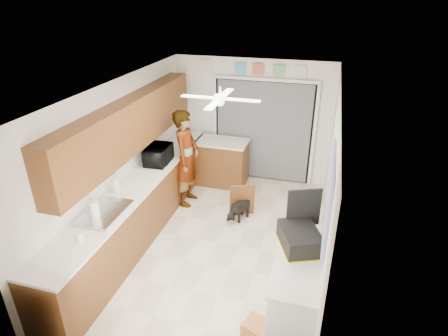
# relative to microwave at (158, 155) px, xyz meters

# --- Properties ---
(floor) EXTENTS (5.00, 5.00, 0.00)m
(floor) POSITION_rel_microwave_xyz_m (1.27, -0.71, -1.09)
(floor) COLOR beige
(floor) RESTS_ON ground
(ceiling) EXTENTS (5.00, 5.00, 0.00)m
(ceiling) POSITION_rel_microwave_xyz_m (1.27, -0.71, 1.41)
(ceiling) COLOR white
(ceiling) RESTS_ON ground
(wall_back) EXTENTS (3.20, 0.00, 3.20)m
(wall_back) POSITION_rel_microwave_xyz_m (1.27, 1.79, 0.16)
(wall_back) COLOR white
(wall_back) RESTS_ON ground
(wall_front) EXTENTS (3.20, 0.00, 3.20)m
(wall_front) POSITION_rel_microwave_xyz_m (1.27, -3.21, 0.16)
(wall_front) COLOR white
(wall_front) RESTS_ON ground
(wall_left) EXTENTS (0.00, 5.00, 5.00)m
(wall_left) POSITION_rel_microwave_xyz_m (-0.33, -0.71, 0.16)
(wall_left) COLOR white
(wall_left) RESTS_ON ground
(wall_right) EXTENTS (0.00, 5.00, 5.00)m
(wall_right) POSITION_rel_microwave_xyz_m (2.87, -0.71, 0.16)
(wall_right) COLOR white
(wall_right) RESTS_ON ground
(left_base_cabinets) EXTENTS (0.60, 4.80, 0.90)m
(left_base_cabinets) POSITION_rel_microwave_xyz_m (-0.03, -0.71, -0.64)
(left_base_cabinets) COLOR brown
(left_base_cabinets) RESTS_ON floor
(left_countertop) EXTENTS (0.62, 4.80, 0.04)m
(left_countertop) POSITION_rel_microwave_xyz_m (-0.02, -0.71, -0.17)
(left_countertop) COLOR white
(left_countertop) RESTS_ON left_base_cabinets
(upper_cabinets) EXTENTS (0.32, 4.00, 0.80)m
(upper_cabinets) POSITION_rel_microwave_xyz_m (-0.17, -0.51, 0.71)
(upper_cabinets) COLOR brown
(upper_cabinets) RESTS_ON wall_left
(sink_basin) EXTENTS (0.50, 0.76, 0.06)m
(sink_basin) POSITION_rel_microwave_xyz_m (-0.02, -1.71, -0.14)
(sink_basin) COLOR silver
(sink_basin) RESTS_ON left_countertop
(faucet) EXTENTS (0.03, 0.03, 0.22)m
(faucet) POSITION_rel_microwave_xyz_m (-0.21, -1.71, -0.04)
(faucet) COLOR silver
(faucet) RESTS_ON left_countertop
(peninsula_base) EXTENTS (1.00, 0.60, 0.90)m
(peninsula_base) POSITION_rel_microwave_xyz_m (0.77, 1.29, -0.64)
(peninsula_base) COLOR brown
(peninsula_base) RESTS_ON floor
(peninsula_top) EXTENTS (1.04, 0.64, 0.04)m
(peninsula_top) POSITION_rel_microwave_xyz_m (0.77, 1.29, -0.17)
(peninsula_top) COLOR white
(peninsula_top) RESTS_ON peninsula_base
(back_opening_recess) EXTENTS (2.00, 0.06, 2.10)m
(back_opening_recess) POSITION_rel_microwave_xyz_m (1.52, 1.76, -0.04)
(back_opening_recess) COLOR black
(back_opening_recess) RESTS_ON wall_back
(curtain_panel) EXTENTS (1.90, 0.03, 2.05)m
(curtain_panel) POSITION_rel_microwave_xyz_m (1.52, 1.72, -0.04)
(curtain_panel) COLOR slate
(curtain_panel) RESTS_ON wall_back
(door_trim_left) EXTENTS (0.06, 0.04, 2.10)m
(door_trim_left) POSITION_rel_microwave_xyz_m (0.50, 1.73, -0.04)
(door_trim_left) COLOR white
(door_trim_left) RESTS_ON wall_back
(door_trim_right) EXTENTS (0.06, 0.04, 2.10)m
(door_trim_right) POSITION_rel_microwave_xyz_m (2.54, 1.73, -0.04)
(door_trim_right) COLOR white
(door_trim_right) RESTS_ON wall_back
(door_trim_head) EXTENTS (2.10, 0.04, 0.06)m
(door_trim_head) POSITION_rel_microwave_xyz_m (1.52, 1.73, 1.03)
(door_trim_head) COLOR white
(door_trim_head) RESTS_ON wall_back
(header_frame_1) EXTENTS (0.22, 0.02, 0.22)m
(header_frame_1) POSITION_rel_microwave_xyz_m (1.02, 1.76, 1.21)
(header_frame_1) COLOR #53B2DE
(header_frame_1) RESTS_ON wall_back
(header_frame_2) EXTENTS (0.22, 0.02, 0.22)m
(header_frame_2) POSITION_rel_microwave_xyz_m (1.37, 1.76, 1.21)
(header_frame_2) COLOR #DA5E51
(header_frame_2) RESTS_ON wall_back
(header_frame_3) EXTENTS (0.22, 0.02, 0.22)m
(header_frame_3) POSITION_rel_microwave_xyz_m (1.77, 1.76, 1.21)
(header_frame_3) COLOR #6DBF72
(header_frame_3) RESTS_ON wall_back
(header_frame_4) EXTENTS (0.22, 0.02, 0.22)m
(header_frame_4) POSITION_rel_microwave_xyz_m (2.17, 1.76, 1.21)
(header_frame_4) COLOR silver
(header_frame_4) RESTS_ON wall_back
(route66_sign) EXTENTS (0.22, 0.02, 0.26)m
(route66_sign) POSITION_rel_microwave_xyz_m (0.32, 1.76, 1.21)
(route66_sign) COLOR silver
(route66_sign) RESTS_ON wall_back
(right_counter_base) EXTENTS (0.50, 1.40, 0.90)m
(right_counter_base) POSITION_rel_microwave_xyz_m (2.62, -1.91, -0.64)
(right_counter_base) COLOR white
(right_counter_base) RESTS_ON floor
(right_counter_top) EXTENTS (0.54, 1.44, 0.04)m
(right_counter_top) POSITION_rel_microwave_xyz_m (2.61, -1.91, -0.17)
(right_counter_top) COLOR white
(right_counter_top) RESTS_ON right_counter_base
(abstract_painting) EXTENTS (0.03, 1.15, 0.95)m
(abstract_painting) POSITION_rel_microwave_xyz_m (2.85, -1.71, 0.56)
(abstract_painting) COLOR #FA5CD9
(abstract_painting) RESTS_ON wall_right
(ceiling_fan) EXTENTS (1.14, 1.14, 0.24)m
(ceiling_fan) POSITION_rel_microwave_xyz_m (1.27, -0.51, 1.23)
(ceiling_fan) COLOR white
(ceiling_fan) RESTS_ON ceiling
(microwave) EXTENTS (0.42, 0.58, 0.31)m
(microwave) POSITION_rel_microwave_xyz_m (0.00, 0.00, 0.00)
(microwave) COLOR black
(microwave) RESTS_ON left_countertop
(soap_bottle) EXTENTS (0.13, 0.13, 0.30)m
(soap_bottle) POSITION_rel_microwave_xyz_m (-0.19, -1.11, -0.01)
(soap_bottle) COLOR silver
(soap_bottle) RESTS_ON left_countertop
(jar_b) EXTENTS (0.09, 0.09, 0.13)m
(jar_b) POSITION_rel_microwave_xyz_m (0.03, -2.33, -0.09)
(jar_b) COLOR silver
(jar_b) RESTS_ON left_countertop
(paper_towel_roll) EXTENTS (0.12, 0.12, 0.25)m
(paper_towel_roll) POSITION_rel_microwave_xyz_m (-0.08, -1.83, -0.03)
(paper_towel_roll) COLOR white
(paper_towel_roll) RESTS_ON left_countertop
(suitcase) EXTENTS (0.60, 0.67, 0.24)m
(suitcase) POSITION_rel_microwave_xyz_m (2.59, -1.72, -0.04)
(suitcase) COLOR black
(suitcase) RESTS_ON right_counter_top
(suitcase_rim) EXTENTS (0.63, 0.71, 0.02)m
(suitcase_rim) POSITION_rel_microwave_xyz_m (2.59, -1.72, -0.15)
(suitcase_rim) COLOR yellow
(suitcase_rim) RESTS_ON suitcase
(suitcase_lid) EXTENTS (0.40, 0.19, 0.50)m
(suitcase_lid) POSITION_rel_microwave_xyz_m (2.59, -1.43, 0.21)
(suitcase_lid) COLOR black
(suitcase_lid) RESTS_ON suitcase
(cardboard_box) EXTENTS (0.43, 0.38, 0.23)m
(cardboard_box) POSITION_rel_microwave_xyz_m (2.27, -2.34, -0.98)
(cardboard_box) COLOR #CB6D3F
(cardboard_box) RESTS_ON floor
(cabinet_door_panel) EXTENTS (0.47, 0.30, 0.65)m
(cabinet_door_panel) POSITION_rel_microwave_xyz_m (1.47, 0.16, -0.76)
(cabinet_door_panel) COLOR brown
(cabinet_door_panel) RESTS_ON floor
(man) EXTENTS (0.46, 0.68, 1.82)m
(man) POSITION_rel_microwave_xyz_m (0.37, 0.37, -0.18)
(man) COLOR white
(man) RESTS_ON floor
(dog) EXTENTS (0.40, 0.53, 0.38)m
(dog) POSITION_rel_microwave_xyz_m (1.47, 0.07, -0.90)
(dog) COLOR black
(dog) RESTS_ON floor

